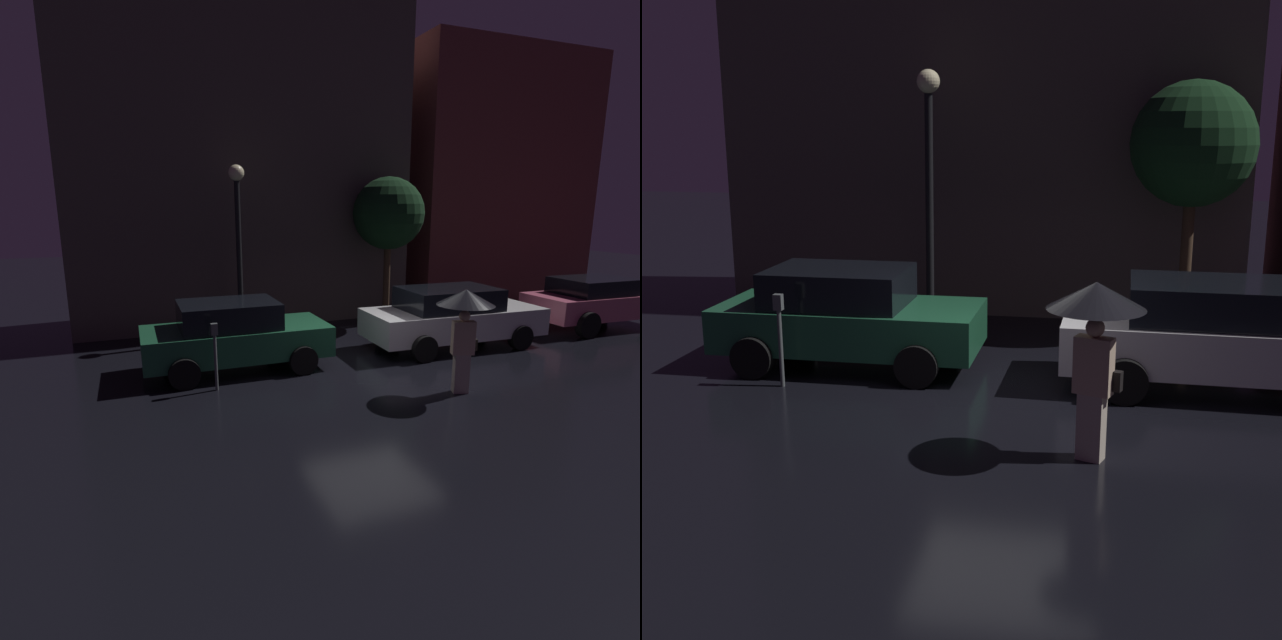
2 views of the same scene
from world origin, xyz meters
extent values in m
plane|color=black|center=(0.00, 0.00, 0.00)|extent=(60.00, 60.00, 0.00)
cube|color=#564C47|center=(-1.20, 6.50, 5.04)|extent=(9.85, 3.00, 10.07)
cube|color=brown|center=(8.11, 6.50, 4.36)|extent=(7.06, 3.00, 8.73)
cube|color=#1E5638|center=(-2.56, 1.43, 0.63)|extent=(3.93, 1.72, 0.65)
cube|color=black|center=(-2.72, 1.43, 1.23)|extent=(2.05, 1.50, 0.55)
cylinder|color=black|center=(-1.34, 2.28, 0.31)|extent=(0.61, 0.22, 0.61)
cylinder|color=black|center=(-1.34, 0.58, 0.31)|extent=(0.61, 0.22, 0.61)
cylinder|color=black|center=(-3.78, 2.28, 0.31)|extent=(0.61, 0.22, 0.61)
cylinder|color=black|center=(-3.78, 0.58, 0.31)|extent=(0.61, 0.22, 0.61)
cube|color=silver|center=(2.89, 1.26, 0.64)|extent=(4.52, 1.86, 0.67)
cube|color=black|center=(2.71, 1.26, 1.24)|extent=(2.37, 1.59, 0.53)
cylinder|color=black|center=(4.28, 2.13, 0.31)|extent=(0.62, 0.22, 0.62)
cylinder|color=black|center=(4.28, 0.39, 0.31)|extent=(0.62, 0.22, 0.62)
cylinder|color=black|center=(1.50, 2.13, 0.31)|extent=(0.62, 0.22, 0.62)
cylinder|color=black|center=(1.50, 0.39, 0.31)|extent=(0.62, 0.22, 0.62)
cube|color=#DB6684|center=(8.00, 1.48, 0.68)|extent=(4.06, 1.87, 0.65)
cube|color=black|center=(7.84, 1.48, 1.23)|extent=(2.13, 1.60, 0.45)
cylinder|color=black|center=(9.24, 2.36, 0.36)|extent=(0.71, 0.22, 0.71)
cylinder|color=black|center=(6.75, 2.36, 0.36)|extent=(0.71, 0.22, 0.71)
cylinder|color=black|center=(6.75, 0.60, 0.36)|extent=(0.71, 0.22, 0.71)
cube|color=beige|center=(1.10, -1.50, 0.38)|extent=(0.33, 0.28, 0.76)
cube|color=#D1B293|center=(1.10, -1.50, 1.08)|extent=(0.45, 0.32, 0.63)
sphere|color=tan|center=(1.10, -1.50, 1.50)|extent=(0.21, 0.21, 0.21)
cylinder|color=black|center=(1.10, -1.50, 1.32)|extent=(0.02, 0.02, 0.75)
cone|color=black|center=(1.10, -1.50, 1.84)|extent=(1.06, 1.06, 0.29)
cube|color=black|center=(1.33, -1.50, 0.92)|extent=(0.18, 0.15, 0.22)
cylinder|color=#4C5154|center=(-3.21, 0.29, 0.55)|extent=(0.06, 0.06, 1.10)
cube|color=#4C5154|center=(-3.21, 0.29, 1.21)|extent=(0.12, 0.10, 0.22)
cylinder|color=black|center=(-1.89, 4.04, 2.04)|extent=(0.14, 0.14, 4.09)
sphere|color=#F9EAB7|center=(-1.89, 4.04, 4.29)|extent=(0.40, 0.40, 0.40)
cylinder|color=#473323|center=(2.56, 4.16, 1.19)|extent=(0.20, 0.20, 2.38)
sphere|color=#143319|center=(2.56, 4.16, 3.26)|extent=(2.08, 2.08, 2.08)
camera|label=1|loc=(-4.64, -8.91, 3.48)|focal=28.00mm
camera|label=2|loc=(1.13, -9.83, 3.61)|focal=45.00mm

